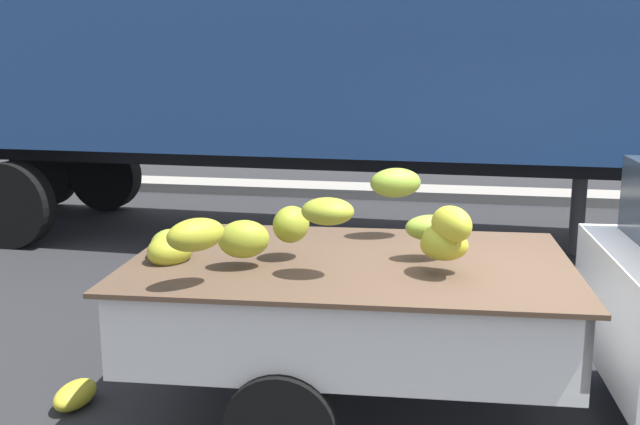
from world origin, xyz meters
The scene contains 3 objects.
curb_strip centered at (0.00, 7.93, 0.08)m, with size 80.00×0.80×0.16m, color gray.
semi_trailer centered at (-2.60, 4.74, 2.54)m, with size 12.08×3.01×3.95m.
fallen_banana_bunch_near_tailgate centered at (-3.24, -0.25, 0.09)m, with size 0.40×0.23×0.17m, color gold.
Camera 1 is at (-0.71, -4.63, 2.39)m, focal length 41.88 mm.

